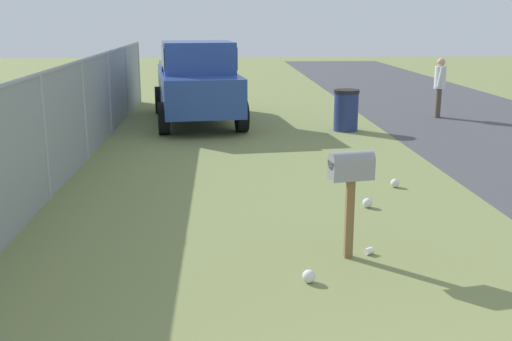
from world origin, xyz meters
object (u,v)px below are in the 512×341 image
(pickup_truck, at_px, (197,80))
(pedestrian, at_px, (440,84))
(trash_bin, at_px, (346,110))
(mailbox, at_px, (351,174))

(pickup_truck, relative_size, pedestrian, 3.20)
(trash_bin, distance_m, pedestrian, 3.45)
(mailbox, bearing_deg, trash_bin, -22.50)
(trash_bin, xyz_separation_m, pedestrian, (1.80, -2.91, 0.43))
(pedestrian, bearing_deg, trash_bin, 49.35)
(pickup_truck, xyz_separation_m, pedestrian, (0.46, -6.52, -0.18))
(trash_bin, bearing_deg, mailbox, 168.74)
(mailbox, xyz_separation_m, trash_bin, (7.88, -1.57, -0.49))
(pedestrian, bearing_deg, mailbox, 82.80)
(pedestrian, bearing_deg, pickup_truck, 21.71)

